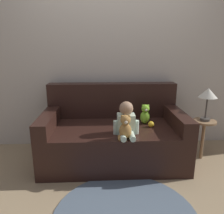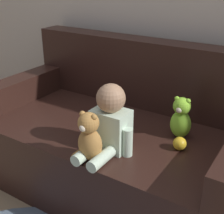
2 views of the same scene
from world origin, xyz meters
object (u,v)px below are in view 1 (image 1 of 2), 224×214
couch (113,135)px  teddy_bear_brown (125,128)px  person_baby (126,121)px  side_table (207,105)px  plush_toy_side (145,114)px  toy_ball (151,124)px

couch → teddy_bear_brown: 0.54m
person_baby → side_table: side_table is taller
plush_toy_side → couch: bearing=-178.4°
teddy_bear_brown → side_table: 1.11m
plush_toy_side → side_table: 0.75m
person_baby → side_table: bearing=13.7°
couch → person_baby: bearing=-68.3°
person_baby → couch: bearing=111.7°
plush_toy_side → toy_ball: plush_toy_side is taller
couch → side_table: bearing=-3.5°
couch → person_baby: (0.13, -0.32, 0.30)m
toy_ball → side_table: (0.69, 0.05, 0.21)m
plush_toy_side → side_table: bearing=-6.3°
person_baby → plush_toy_side: person_baby is taller
couch → plush_toy_side: size_ratio=6.87×
teddy_bear_brown → plush_toy_side: size_ratio=1.07×
teddy_bear_brown → plush_toy_side: bearing=57.6°
couch → toy_ball: 0.50m
couch → side_table: 1.21m
teddy_bear_brown → side_table: side_table is taller
plush_toy_side → side_table: size_ratio=0.27×
person_baby → plush_toy_side: 0.43m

